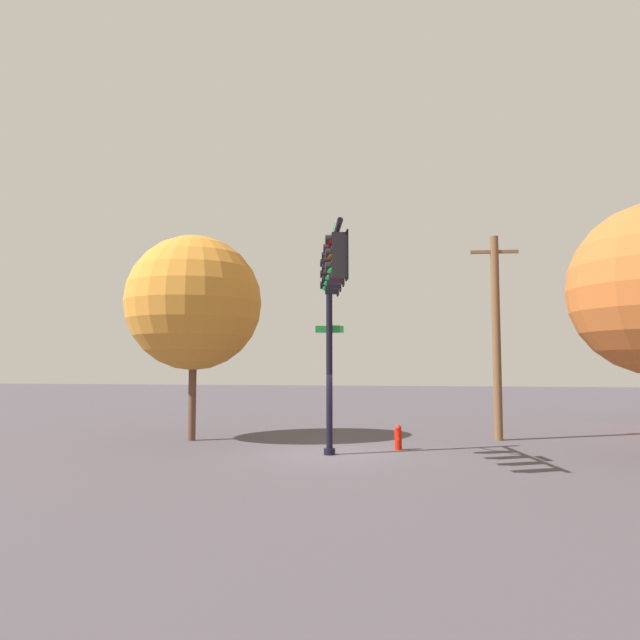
{
  "coord_description": "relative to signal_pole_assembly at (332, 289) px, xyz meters",
  "views": [
    {
      "loc": [
        17.95,
        2.61,
        2.8
      ],
      "look_at": [
        -0.3,
        -0.35,
        4.27
      ],
      "focal_mm": 32.0,
      "sensor_mm": 36.0,
      "label": 1
    }
  ],
  "objects": [
    {
      "name": "ground_plane",
      "position": [
        -1.94,
        -0.37,
        -4.99
      ],
      "size": [
        120.0,
        120.0,
        0.0
      ],
      "primitive_type": "plane",
      "color": "#484148"
    },
    {
      "name": "signal_pole_assembly",
      "position": [
        0.0,
        0.0,
        0.0
      ],
      "size": [
        4.93,
        1.57,
        6.8
      ],
      "color": "black",
      "rests_on": "ground_plane"
    },
    {
      "name": "utility_pole",
      "position": [
        -6.37,
        5.4,
        -1.01
      ],
      "size": [
        0.32,
        1.8,
        7.74
      ],
      "color": "brown",
      "rests_on": "ground_plane"
    },
    {
      "name": "fire_hydrant",
      "position": [
        -3.31,
        1.74,
        -4.58
      ],
      "size": [
        0.33,
        0.24,
        0.83
      ],
      "color": "red",
      "rests_on": "ground_plane"
    },
    {
      "name": "tree_mid",
      "position": [
        -4.46,
        -5.94,
        0.17
      ],
      "size": [
        5.11,
        5.11,
        7.72
      ],
      "color": "brown",
      "rests_on": "ground_plane"
    }
  ]
}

